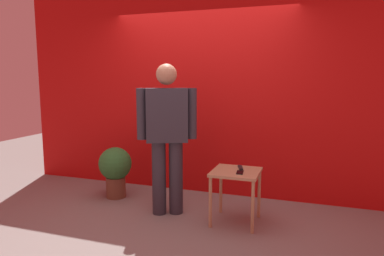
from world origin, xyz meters
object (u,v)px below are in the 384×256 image
object	(u,v)px
tv_remote	(240,167)
potted_plant	(115,168)
cell_phone	(240,172)
standing_person	(167,131)
side_table	(236,179)

from	to	relation	value
tv_remote	potted_plant	world-z (taller)	potted_plant
cell_phone	potted_plant	distance (m)	1.81
cell_phone	potted_plant	world-z (taller)	potted_plant
standing_person	potted_plant	distance (m)	1.10
standing_person	cell_phone	xyz separation A→B (m)	(0.88, -0.08, -0.39)
standing_person	tv_remote	size ratio (longest dim) A/B	10.40
tv_remote	side_table	bearing A→B (deg)	-119.34
standing_person	side_table	world-z (taller)	standing_person
tv_remote	potted_plant	size ratio (longest dim) A/B	0.25
side_table	tv_remote	xyz separation A→B (m)	(0.02, 0.12, 0.10)
standing_person	tv_remote	bearing A→B (deg)	7.58
cell_phone	side_table	bearing A→B (deg)	121.68
tv_remote	standing_person	bearing A→B (deg)	170.33
potted_plant	side_table	bearing A→B (deg)	-9.89
standing_person	tv_remote	xyz separation A→B (m)	(0.85, 0.11, -0.39)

